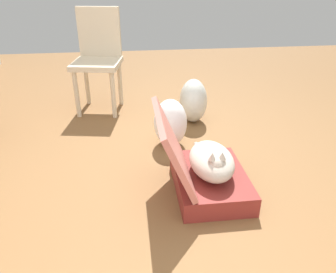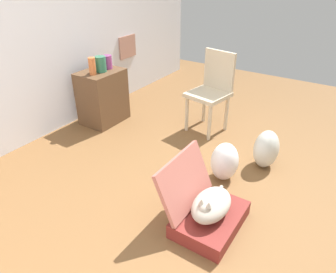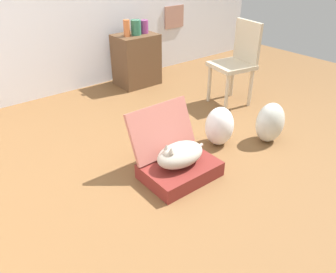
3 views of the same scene
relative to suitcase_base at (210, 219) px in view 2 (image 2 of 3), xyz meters
name	(u,v)px [view 2 (image 2 of 3)]	position (x,y,z in m)	size (l,w,h in m)	color
ground_plane	(202,193)	(0.33, 0.24, -0.07)	(7.68, 7.68, 0.00)	brown
wall_back	(25,27)	(0.33, 2.50, 1.23)	(6.40, 0.15, 2.60)	silver
suitcase_base	(210,219)	(0.00, 0.00, 0.00)	(0.63, 0.46, 0.13)	maroon
suitcase_lid	(185,182)	(0.00, 0.25, 0.28)	(0.63, 0.46, 0.04)	#B26356
cat	(211,205)	(-0.01, 0.00, 0.16)	(0.52, 0.28, 0.22)	#B2A899
plastic_bag_white	(225,161)	(0.66, 0.18, 0.13)	(0.30, 0.27, 0.40)	white
plastic_bag_clear	(266,149)	(1.10, -0.09, 0.14)	(0.32, 0.26, 0.42)	silver
side_table	(103,97)	(0.97, 2.09, 0.28)	(0.57, 0.44, 0.70)	brown
vase_tall	(92,66)	(0.83, 2.07, 0.74)	(0.09, 0.09, 0.21)	#CC6B38
vase_short	(108,62)	(1.11, 2.08, 0.72)	(0.11, 0.11, 0.17)	#8C387A
vase_round	(101,64)	(0.97, 2.07, 0.73)	(0.14, 0.14, 0.19)	#2D7051
chair	(212,89)	(1.57, 0.79, 0.48)	(0.52, 0.52, 1.00)	beige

